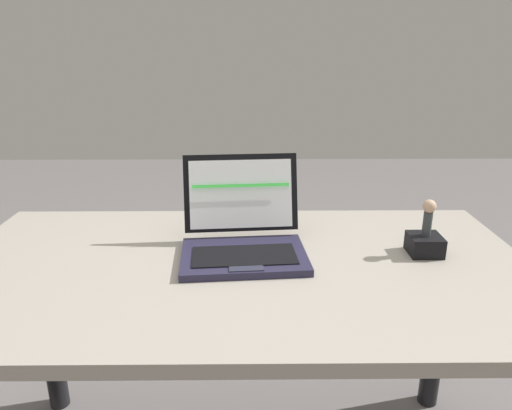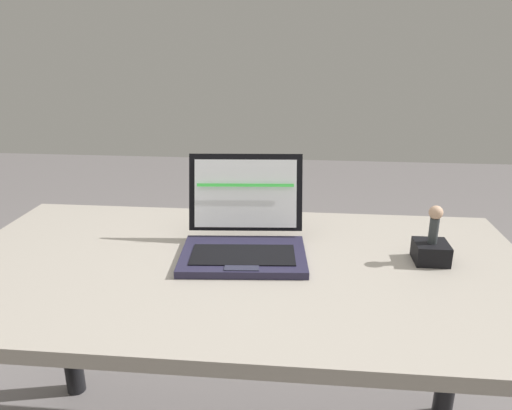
# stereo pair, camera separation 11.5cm
# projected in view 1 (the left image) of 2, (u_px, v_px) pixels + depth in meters

# --- Properties ---
(desk) EXTENTS (1.43, 0.77, 0.70)m
(desk) POSITION_uv_depth(u_px,v_px,m) (241.00, 300.00, 1.20)
(desk) COLOR #9D9489
(desk) RESTS_ON ground
(laptop_front) EXTENTS (0.33, 0.30, 0.23)m
(laptop_front) POSITION_uv_depth(u_px,v_px,m) (243.00, 236.00, 1.21)
(laptop_front) COLOR #242139
(laptop_front) RESTS_ON desk
(figurine_stand) EXTENTS (0.08, 0.08, 0.05)m
(figurine_stand) POSITION_uv_depth(u_px,v_px,m) (425.00, 245.00, 1.21)
(figurine_stand) COLOR black
(figurine_stand) RESTS_ON desk
(figurine) EXTENTS (0.03, 0.03, 0.10)m
(figurine) POSITION_uv_depth(u_px,v_px,m) (428.00, 214.00, 1.18)
(figurine) COLOR #33393B
(figurine) RESTS_ON figurine_stand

